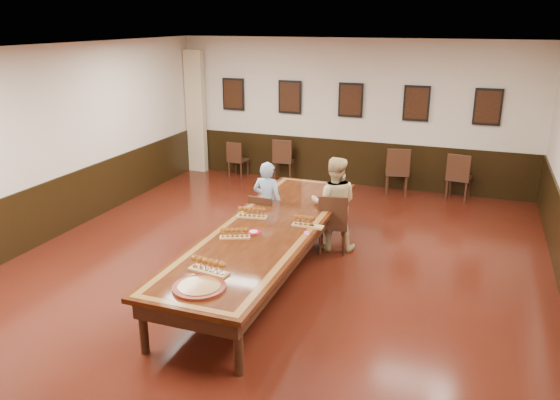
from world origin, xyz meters
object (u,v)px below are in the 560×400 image
at_px(chair_woman, 333,222).
at_px(person_man, 267,203).
at_px(spare_chair_a, 238,159).
at_px(carved_platter, 199,287).
at_px(spare_chair_c, 397,171).
at_px(person_woman, 334,204).
at_px(spare_chair_b, 284,159).
at_px(chair_man, 265,219).
at_px(conference_table, 268,236).
at_px(spare_chair_d, 459,176).

distance_m(chair_woman, person_man, 1.14).
xyz_separation_m(spare_chair_a, carved_platter, (2.57, -6.69, 0.35)).
bearing_deg(chair_woman, spare_chair_a, -58.74).
xyz_separation_m(spare_chair_c, person_woman, (-0.51, -3.30, 0.25)).
xyz_separation_m(spare_chair_b, spare_chair_c, (2.64, -0.26, 0.03)).
relative_size(chair_woman, spare_chair_a, 1.15).
distance_m(chair_man, person_woman, 1.17).
relative_size(conference_table, carved_platter, 7.87).
xyz_separation_m(spare_chair_c, carved_platter, (-1.17, -6.60, 0.26)).
bearing_deg(carved_platter, conference_table, 89.44).
relative_size(chair_woman, person_woman, 0.64).
height_order(chair_woman, spare_chair_a, chair_woman).
bearing_deg(chair_man, chair_woman, -170.37).
xyz_separation_m(chair_man, person_woman, (1.11, 0.21, 0.33)).
bearing_deg(chair_man, spare_chair_d, -124.64).
bearing_deg(spare_chair_c, chair_woman, 71.06).
bearing_deg(chair_man, carved_platter, 102.37).
distance_m(spare_chair_a, spare_chair_d, 5.01).
distance_m(spare_chair_b, person_woman, 4.16).
distance_m(spare_chair_b, person_man, 3.83).
height_order(person_man, carved_platter, person_man).
height_order(spare_chair_a, spare_chair_b, spare_chair_b).
bearing_deg(spare_chair_d, spare_chair_c, 12.67).
distance_m(conference_table, carved_platter, 2.03).
relative_size(spare_chair_d, person_man, 0.71).
relative_size(chair_woman, person_man, 0.71).
bearing_deg(person_woman, chair_man, -0.82).
distance_m(spare_chair_b, carved_platter, 7.02).
bearing_deg(conference_table, chair_man, 113.78).
relative_size(spare_chair_b, person_woman, 0.63).
bearing_deg(person_woman, carved_platter, 67.11).
xyz_separation_m(spare_chair_c, person_man, (-1.61, -3.42, 0.18)).
bearing_deg(chair_woman, carved_platter, 66.40).
height_order(chair_man, carved_platter, chair_man).
relative_size(chair_man, person_man, 0.63).
distance_m(chair_woman, spare_chair_d, 3.90).
bearing_deg(spare_chair_a, chair_woman, 138.21).
bearing_deg(chair_woman, person_man, -10.79).
bearing_deg(spare_chair_b, spare_chair_d, 172.92).
xyz_separation_m(spare_chair_d, person_woman, (-1.78, -3.38, 0.27)).
bearing_deg(carved_platter, spare_chair_b, 102.10).
height_order(person_woman, carved_platter, person_woman).
relative_size(spare_chair_b, carved_platter, 1.52).
distance_m(spare_chair_b, spare_chair_d, 3.91).
bearing_deg(spare_chair_a, chair_man, 125.79).
bearing_deg(conference_table, spare_chair_d, 62.64).
bearing_deg(spare_chair_c, person_man, 54.05).
relative_size(chair_man, person_woman, 0.57).
xyz_separation_m(spare_chair_d, conference_table, (-2.41, -4.66, 0.12)).
bearing_deg(person_woman, conference_table, 51.89).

